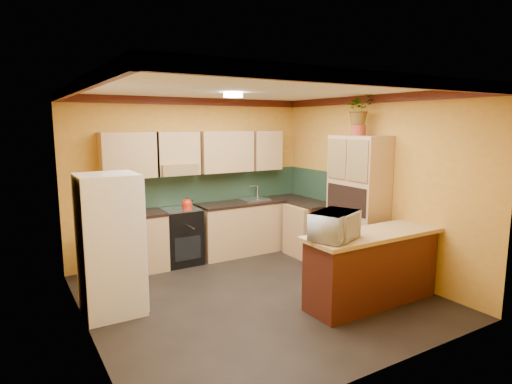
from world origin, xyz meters
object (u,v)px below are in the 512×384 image
Objects in this scene: fridge at (110,245)px; microwave at (335,226)px; pantry at (358,205)px; breakfast_bar at (372,270)px; base_cabinets_back at (215,232)px; stove at (181,236)px.

fridge is 2.84× the size of microwave.
pantry reaches higher than microwave.
fridge is 3.25m from breakfast_bar.
base_cabinets_back is 2.03× the size of breakfast_bar.
fridge reaches higher than base_cabinets_back.
fridge is (-1.40, -1.33, 0.39)m from stove.
stove is at bearing -180.00° from base_cabinets_back.
fridge is 0.81× the size of pantry.
fridge is at bearing 153.91° from breakfast_bar.
base_cabinets_back is 1.74× the size of pantry.
pantry is 1.68m from microwave.
microwave reaches higher than base_cabinets_back.
microwave reaches higher than stove.
fridge is at bearing -136.37° from stove.
stove is 1.52× the size of microwave.
base_cabinets_back is at bearing 131.96° from pantry.
microwave reaches higher than breakfast_bar.
fridge is 0.94× the size of breakfast_bar.
pantry reaches higher than fridge.
microwave is (0.23, -2.75, 0.66)m from base_cabinets_back.
stove is at bearing 43.63° from fridge.
fridge reaches higher than stove.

